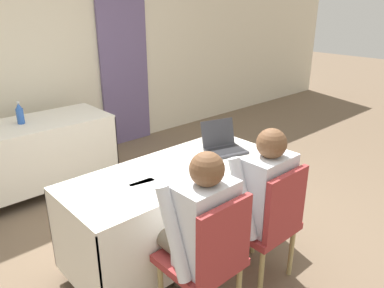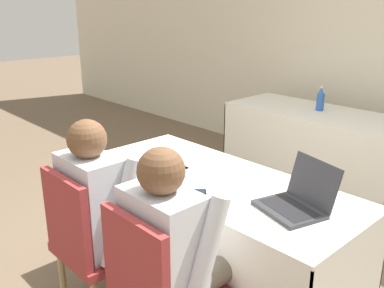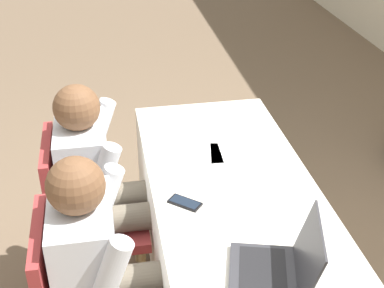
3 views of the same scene
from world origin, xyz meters
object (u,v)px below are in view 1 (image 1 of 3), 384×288
water_bottle (20,114)px  person_checkered_shirt (197,226)px  chair_near_left (209,256)px  laptop (224,145)px  cell_phone (201,176)px  person_white_shirt (258,195)px  chair_near_right (268,220)px

water_bottle → person_checkered_shirt: 2.44m
person_checkered_shirt → chair_near_left: bearing=90.0°
laptop → chair_near_left: laptop is taller
cell_phone → person_checkered_shirt: (-0.34, -0.33, -0.10)m
cell_phone → person_white_shirt: person_white_shirt is taller
laptop → chair_near_left: (-0.82, -0.66, -0.30)m
chair_near_left → laptop: bearing=-140.9°
water_bottle → chair_near_left: water_bottle is taller
cell_phone → water_bottle: size_ratio=0.63×
chair_near_right → person_checkered_shirt: (-0.58, 0.10, 0.16)m
laptop → water_bottle: (-0.99, 1.86, 0.06)m
water_bottle → chair_near_right: size_ratio=0.25×
cell_phone → water_bottle: water_bottle is taller
laptop → chair_near_right: laptop is taller
chair_near_right → water_bottle: bearing=-73.4°
laptop → water_bottle: 2.11m
cell_phone → person_checkered_shirt: person_checkered_shirt is taller
chair_near_right → person_checkered_shirt: 0.61m
cell_phone → chair_near_right: (0.24, -0.43, -0.26)m
laptop → chair_near_right: size_ratio=0.41×
chair_near_left → person_white_shirt: 0.61m
cell_phone → chair_near_left: bearing=-87.8°
cell_phone → water_bottle: bearing=144.5°
chair_near_left → chair_near_right: size_ratio=1.00×
water_bottle → person_white_shirt: person_white_shirt is taller
chair_near_left → person_white_shirt: size_ratio=0.78×
person_white_shirt → chair_near_left: bearing=10.1°
cell_phone → laptop: bearing=66.7°
water_bottle → chair_near_right: bearing=-73.4°
laptop → cell_phone: bearing=-138.2°
chair_near_right → person_white_shirt: bearing=-90.0°
person_white_shirt → person_checkered_shirt: bearing=0.0°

